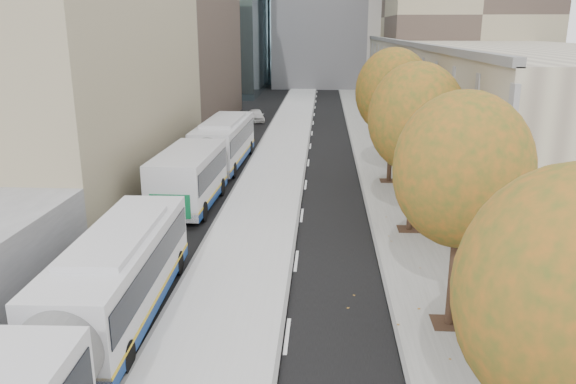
# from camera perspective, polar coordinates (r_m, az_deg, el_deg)

# --- Properties ---
(bus_platform) EXTENTS (4.25, 150.00, 0.15)m
(bus_platform) POSITION_cam_1_polar(r_m,az_deg,el_deg) (39.99, -1.16, 2.81)
(bus_platform) COLOR beige
(bus_platform) RESTS_ON ground
(sidewalk) EXTENTS (4.75, 150.00, 0.08)m
(sidewalk) POSITION_cam_1_polar(r_m,az_deg,el_deg) (40.14, 10.31, 2.55)
(sidewalk) COLOR gray
(sidewalk) RESTS_ON ground
(building_tan) EXTENTS (18.00, 92.00, 8.00)m
(building_tan) POSITION_cam_1_polar(r_m,az_deg,el_deg) (69.86, 17.27, 11.12)
(building_tan) COLOR gray
(building_tan) RESTS_ON ground
(bus_shelter) EXTENTS (1.90, 4.40, 2.53)m
(bus_shelter) POSITION_cam_1_polar(r_m,az_deg,el_deg) (17.55, 24.69, -9.46)
(bus_shelter) COLOR #383A3F
(bus_shelter) RESTS_ON sidewalk
(tree_b) EXTENTS (4.00, 4.00, 6.97)m
(tree_b) POSITION_cam_1_polar(r_m,az_deg,el_deg) (10.64, 27.05, -9.62)
(tree_b) COLOR black
(tree_b) RESTS_ON sidewalk
(tree_c) EXTENTS (4.20, 4.20, 7.28)m
(tree_c) POSITION_cam_1_polar(r_m,az_deg,el_deg) (17.76, 17.28, 2.13)
(tree_c) COLOR black
(tree_c) RESTS_ON sidewalk
(tree_d) EXTENTS (4.40, 4.40, 7.60)m
(tree_d) POSITION_cam_1_polar(r_m,az_deg,el_deg) (26.39, 12.89, 7.36)
(tree_d) COLOR black
(tree_d) RESTS_ON sidewalk
(tree_e) EXTENTS (4.60, 4.60, 7.92)m
(tree_e) POSITION_cam_1_polar(r_m,az_deg,el_deg) (35.21, 10.64, 9.97)
(tree_e) COLOR black
(tree_e) RESTS_ON sidewalk
(bus_near) EXTENTS (3.03, 17.08, 2.83)m
(bus_near) POSITION_cam_1_polar(r_m,az_deg,el_deg) (16.48, -20.82, -13.20)
(bus_near) COLOR silver
(bus_near) RESTS_ON ground
(bus_far) EXTENTS (3.14, 18.77, 3.12)m
(bus_far) POSITION_cam_1_polar(r_m,az_deg,el_deg) (36.05, -7.77, 3.83)
(bus_far) COLOR silver
(bus_far) RESTS_ON ground
(distant_car) EXTENTS (2.31, 4.05, 1.30)m
(distant_car) POSITION_cam_1_polar(r_m,az_deg,el_deg) (59.36, -3.27, 7.77)
(distant_car) COLOR white
(distant_car) RESTS_ON ground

